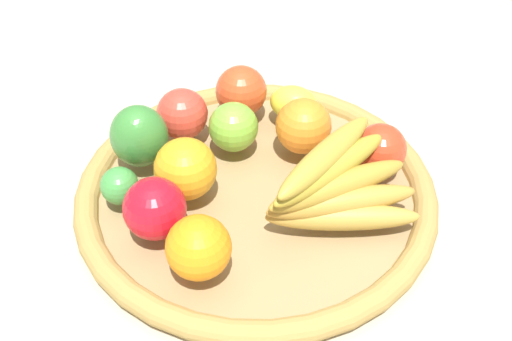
# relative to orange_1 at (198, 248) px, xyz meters

# --- Properties ---
(ground_plane) EXTENTS (2.40, 2.40, 0.00)m
(ground_plane) POSITION_rel_orange_1_xyz_m (-0.13, -0.07, -0.07)
(ground_plane) COLOR #B7AB99
(ground_plane) RESTS_ON ground
(basket) EXTENTS (0.45, 0.45, 0.03)m
(basket) POSITION_rel_orange_1_xyz_m (-0.13, -0.07, -0.05)
(basket) COLOR #997E53
(basket) RESTS_ON ground_plane
(orange_1) EXTENTS (0.07, 0.07, 0.07)m
(orange_1) POSITION_rel_orange_1_xyz_m (0.00, 0.00, 0.00)
(orange_1) COLOR orange
(orange_1) RESTS_ON basket
(orange_0) EXTENTS (0.10, 0.10, 0.07)m
(orange_0) POSITION_rel_orange_1_xyz_m (-0.22, -0.09, 0.00)
(orange_0) COLOR orange
(orange_0) RESTS_ON basket
(apple_3) EXTENTS (0.09, 0.09, 0.07)m
(apple_3) POSITION_rel_orange_1_xyz_m (-0.20, -0.20, -0.00)
(apple_3) COLOR #C74622
(apple_3) RESTS_ON basket
(orange_2) EXTENTS (0.08, 0.08, 0.07)m
(orange_2) POSITION_rel_orange_1_xyz_m (-0.06, -0.11, 0.00)
(orange_2) COLOR orange
(orange_2) RESTS_ON basket
(banana_bunch) EXTENTS (0.18, 0.15, 0.09)m
(banana_bunch) POSITION_rel_orange_1_xyz_m (-0.17, 0.03, 0.01)
(banana_bunch) COLOR #B6903B
(banana_bunch) RESTS_ON basket
(bell_pepper) EXTENTS (0.10, 0.09, 0.08)m
(bell_pepper) POSITION_rel_orange_1_xyz_m (-0.04, -0.19, 0.01)
(bell_pepper) COLOR #3A7E35
(bell_pepper) RESTS_ON basket
(apple_0) EXTENTS (0.09, 0.09, 0.06)m
(apple_0) POSITION_rel_orange_1_xyz_m (-0.15, -0.14, -0.00)
(apple_0) COLOR #77B638
(apple_0) RESTS_ON basket
(lime_0) EXTENTS (0.06, 0.06, 0.05)m
(lime_0) POSITION_rel_orange_1_xyz_m (0.01, -0.15, -0.01)
(lime_0) COLOR #419342
(lime_0) RESTS_ON basket
(apple_2) EXTENTS (0.07, 0.07, 0.06)m
(apple_2) POSITION_rel_orange_1_xyz_m (-0.27, 0.00, -0.00)
(apple_2) COLOR red
(apple_2) RESTS_ON basket
(lemon_0) EXTENTS (0.08, 0.08, 0.05)m
(lemon_0) POSITION_rel_orange_1_xyz_m (-0.25, -0.14, -0.01)
(lemon_0) COLOR yellow
(lemon_0) RESTS_ON basket
(apple_4) EXTENTS (0.07, 0.07, 0.07)m
(apple_4) POSITION_rel_orange_1_xyz_m (-0.11, -0.20, -0.00)
(apple_4) COLOR #D23D2F
(apple_4) RESTS_ON basket
(apple_1) EXTENTS (0.10, 0.10, 0.07)m
(apple_1) POSITION_rel_orange_1_xyz_m (0.01, -0.08, 0.00)
(apple_1) COLOR red
(apple_1) RESTS_ON basket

